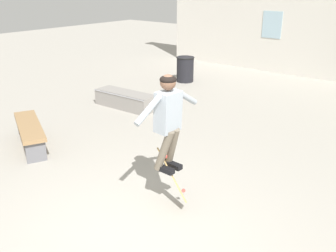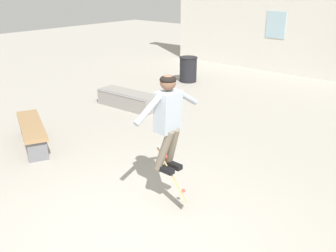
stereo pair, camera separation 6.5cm
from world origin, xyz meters
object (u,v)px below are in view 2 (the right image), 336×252
(park_bench, at_px, (32,129))
(skater, at_px, (168,115))
(skateboard_flipping, at_px, (172,175))
(skate_ledge, at_px, (128,100))
(trash_bin, at_px, (188,69))

(park_bench, relative_size, skater, 1.26)
(park_bench, xyz_separation_m, skateboard_flipping, (3.46, 0.14, 0.15))
(skate_ledge, xyz_separation_m, skater, (3.69, -2.76, 1.18))
(park_bench, xyz_separation_m, skate_ledge, (-0.29, 2.89, -0.14))
(skater, xyz_separation_m, skateboard_flipping, (0.06, 0.01, -0.89))
(park_bench, distance_m, skater, 3.56)
(trash_bin, height_order, skateboard_flipping, skateboard_flipping)
(skateboard_flipping, bearing_deg, park_bench, -171.37)
(skater, height_order, skateboard_flipping, skater)
(trash_bin, xyz_separation_m, skater, (4.10, -5.86, 0.96))
(skate_ledge, distance_m, trash_bin, 3.13)
(trash_bin, bearing_deg, skateboard_flipping, -54.53)
(park_bench, distance_m, skate_ledge, 2.91)
(trash_bin, relative_size, skater, 0.58)
(trash_bin, distance_m, skater, 7.22)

